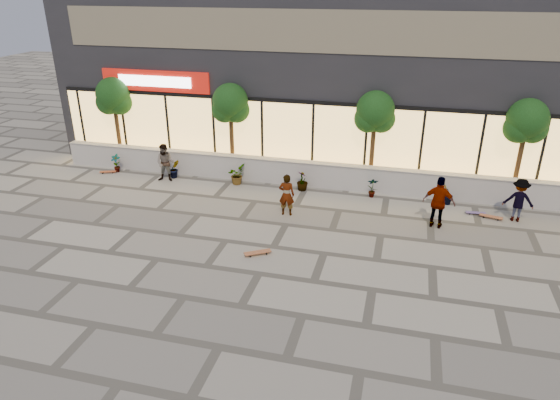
% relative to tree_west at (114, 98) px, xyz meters
% --- Properties ---
extents(ground, '(80.00, 80.00, 0.00)m').
position_rel_tree_west_xyz_m(ground, '(9.00, -7.70, -2.99)').
color(ground, '#ABA694').
rests_on(ground, ground).
extents(planter_wall, '(22.00, 0.42, 1.04)m').
position_rel_tree_west_xyz_m(planter_wall, '(9.00, -0.70, -2.46)').
color(planter_wall, beige).
rests_on(planter_wall, ground).
extents(retail_building, '(24.00, 9.17, 8.50)m').
position_rel_tree_west_xyz_m(retail_building, '(9.00, 4.79, 1.26)').
color(retail_building, '#232429').
rests_on(retail_building, ground).
extents(shrub_a, '(0.43, 0.29, 0.81)m').
position_rel_tree_west_xyz_m(shrub_a, '(0.50, -1.25, -2.58)').
color(shrub_a, '#163611').
rests_on(shrub_a, ground).
extents(shrub_b, '(0.57, 0.57, 0.81)m').
position_rel_tree_west_xyz_m(shrub_b, '(3.30, -1.25, -2.58)').
color(shrub_b, '#163611').
rests_on(shrub_b, ground).
extents(shrub_c, '(0.68, 0.77, 0.81)m').
position_rel_tree_west_xyz_m(shrub_c, '(6.10, -1.25, -2.58)').
color(shrub_c, '#163611').
rests_on(shrub_c, ground).
extents(shrub_d, '(0.64, 0.64, 0.81)m').
position_rel_tree_west_xyz_m(shrub_d, '(8.90, -1.25, -2.58)').
color(shrub_d, '#163611').
rests_on(shrub_d, ground).
extents(shrub_e, '(0.46, 0.35, 0.81)m').
position_rel_tree_west_xyz_m(shrub_e, '(11.70, -1.25, -2.58)').
color(shrub_e, '#163611').
rests_on(shrub_e, ground).
extents(shrub_f, '(0.55, 0.57, 0.81)m').
position_rel_tree_west_xyz_m(shrub_f, '(14.50, -1.25, -2.58)').
color(shrub_f, '#163611').
rests_on(shrub_f, ground).
extents(tree_west, '(1.60, 1.50, 3.92)m').
position_rel_tree_west_xyz_m(tree_west, '(0.00, 0.00, 0.00)').
color(tree_west, '#462B19').
rests_on(tree_west, ground).
extents(tree_midwest, '(1.60, 1.50, 3.92)m').
position_rel_tree_west_xyz_m(tree_midwest, '(5.50, 0.00, 0.00)').
color(tree_midwest, '#462B19').
rests_on(tree_midwest, ground).
extents(tree_mideast, '(1.60, 1.50, 3.92)m').
position_rel_tree_west_xyz_m(tree_mideast, '(11.50, 0.00, 0.00)').
color(tree_mideast, '#462B19').
rests_on(tree_mideast, ground).
extents(tree_east, '(1.60, 1.50, 3.92)m').
position_rel_tree_west_xyz_m(tree_east, '(17.00, 0.00, 0.00)').
color(tree_east, '#462B19').
rests_on(tree_east, ground).
extents(skater_center, '(0.58, 0.40, 1.55)m').
position_rel_tree_west_xyz_m(skater_center, '(8.83, -3.62, -2.21)').
color(skater_center, white).
rests_on(skater_center, ground).
extents(skater_left, '(0.86, 0.71, 1.61)m').
position_rel_tree_west_xyz_m(skater_left, '(3.13, -1.69, -2.18)').
color(skater_left, tan).
rests_on(skater_left, ground).
extents(skater_right_near, '(1.15, 0.66, 1.84)m').
position_rel_tree_west_xyz_m(skater_right_near, '(14.06, -3.30, -2.07)').
color(skater_right_near, white).
rests_on(skater_right_near, ground).
extents(skater_right_far, '(1.07, 0.69, 1.57)m').
position_rel_tree_west_xyz_m(skater_right_far, '(16.80, -2.07, -2.20)').
color(skater_right_far, maroon).
rests_on(skater_right_far, ground).
extents(skateboard_center, '(0.84, 0.64, 0.10)m').
position_rel_tree_west_xyz_m(skateboard_center, '(8.65, -6.67, -2.90)').
color(skateboard_center, '#995532').
rests_on(skateboard_center, ground).
extents(skateboard_left, '(0.72, 0.42, 0.08)m').
position_rel_tree_west_xyz_m(skateboard_left, '(0.20, -1.50, -2.91)').
color(skateboard_left, '#C75225').
rests_on(skateboard_left, ground).
extents(skateboard_right_near, '(0.81, 0.37, 0.09)m').
position_rel_tree_west_xyz_m(skateboard_right_near, '(16.00, -2.13, -2.91)').
color(skateboard_right_near, brown).
rests_on(skateboard_right_near, ground).
extents(skateboard_right_far, '(0.71, 0.24, 0.08)m').
position_rel_tree_west_xyz_m(skateboard_right_far, '(15.50, -1.91, -2.92)').
color(skateboard_right_far, '#5C4A87').
rests_on(skateboard_right_far, ground).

